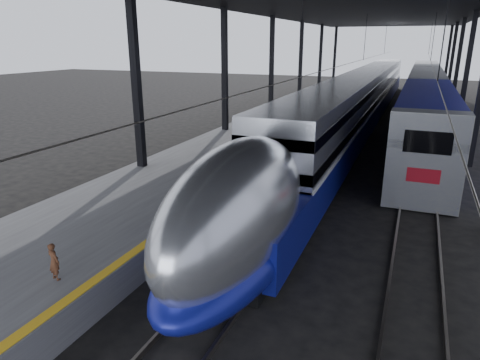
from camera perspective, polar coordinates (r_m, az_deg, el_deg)
The scene contains 8 objects.
ground at distance 15.19m, azimuth -5.26°, elevation -8.86°, with size 160.00×160.00×0.00m, color black.
platform at distance 34.06m, azimuth 5.09°, elevation 7.13°, with size 6.00×80.00×1.00m, color #4C4C4F.
yellow_strip at distance 33.26m, azimuth 9.76°, elevation 7.57°, with size 0.30×80.00×0.01m, color gold.
rails at distance 32.72m, azimuth 18.60°, elevation 5.07°, with size 6.52×80.00×0.16m.
canopy at distance 32.36m, azimuth 15.38°, elevation 21.38°, with size 18.00×75.00×9.47m.
tgv_train at distance 38.61m, azimuth 15.89°, elevation 10.13°, with size 3.05×65.20×4.37m.
second_train at distance 45.73m, azimuth 23.41°, elevation 10.56°, with size 3.04×56.05×4.18m.
child at distance 12.04m, azimuth -23.56°, elevation -9.92°, with size 0.37×0.24×1.01m, color #4B2919.
Camera 1 is at (6.42, -11.96, 6.82)m, focal length 32.00 mm.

